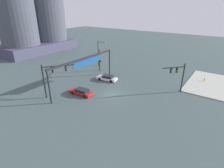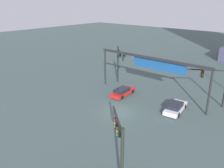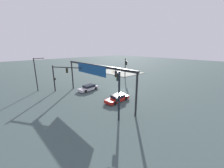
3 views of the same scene
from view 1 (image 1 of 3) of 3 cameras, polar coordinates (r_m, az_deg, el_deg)
ground_plane at (r=35.10m, az=0.22°, el=-3.41°), size 188.31×188.31×0.00m
sidewalk_corner at (r=45.30m, az=30.05°, el=-0.24°), size 15.11×11.17×0.15m
traffic_signal_near_corner at (r=45.82m, az=-4.18°, el=8.21°), size 5.95×3.83×5.59m
traffic_signal_opposite_side at (r=36.80m, az=20.44°, el=3.02°), size 3.59×3.20×5.93m
traffic_signal_cross_street at (r=34.41m, az=-18.94°, el=2.60°), size 4.61×3.97×6.48m
streetlamp_curved_arm at (r=50.82m, az=-4.08°, el=10.14°), size 0.79×2.59×7.09m
overhead_sign_gantry at (r=37.62m, az=-8.56°, el=6.86°), size 18.34×0.43×6.36m
sedan_car_approaching at (r=41.72m, az=-1.51°, el=1.96°), size 2.46×4.95×1.21m
sedan_car_waiting_far at (r=35.44m, az=-9.72°, el=-2.46°), size 2.08×4.88×1.21m
fire_hydrant_on_curb at (r=46.07m, az=27.39°, el=1.23°), size 0.33×0.22×0.71m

